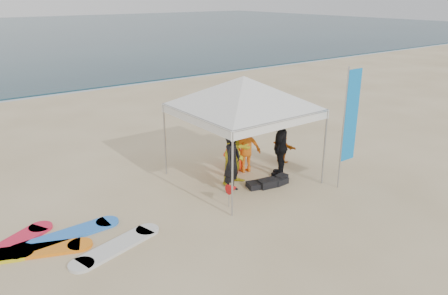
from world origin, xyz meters
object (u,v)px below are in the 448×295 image
person_orange_b (235,143)px  canopy_tent (244,76)px  marker_pennant (233,188)px  surfboard_spread (3,254)px  person_seated (283,147)px  person_black_a (232,162)px  feather_flag (350,117)px  person_yellow (237,152)px  person_orange_a (246,147)px  person_black_b (280,147)px

person_orange_b → canopy_tent: size_ratio=0.38×
marker_pennant → surfboard_spread: size_ratio=0.12×
canopy_tent → marker_pennant: size_ratio=7.42×
surfboard_spread → person_seated: bearing=3.0°
person_black_a → feather_flag: 3.51m
person_seated → marker_pennant: size_ratio=1.59×
person_yellow → canopy_tent: (0.34, 0.18, 2.15)m
person_seated → feather_flag: 2.90m
person_orange_b → feather_flag: 3.57m
person_yellow → person_orange_b: (0.56, 0.85, -0.06)m
person_orange_a → person_black_a: bearing=52.5°
canopy_tent → marker_pennant: canopy_tent is taller
person_black_b → surfboard_spread: 7.86m
person_orange_b → person_black_b: bearing=105.9°
person_orange_a → marker_pennant: 2.43m
person_yellow → canopy_tent: bearing=23.0°
person_black_a → person_yellow: 0.57m
person_black_a → person_orange_a: bearing=10.8°
person_black_b → marker_pennant: person_black_b is taller
feather_flag → surfboard_spread: feather_flag is taller
person_yellow → person_orange_b: person_yellow is taller
person_orange_a → person_black_b: bearing=142.8°
person_black_a → surfboard_spread: size_ratio=0.31×
person_yellow → marker_pennant: person_yellow is taller
person_black_a → surfboard_spread: (-5.92, 0.36, -0.83)m
person_orange_b → surfboard_spread: (-6.93, -0.83, -0.87)m
person_black_a → marker_pennant: 0.97m
person_black_a → person_orange_a: (1.23, 0.91, -0.05)m
person_orange_b → marker_pennant: person_orange_b is taller
marker_pennant → surfboard_spread: (-5.38, 1.08, -0.46)m
canopy_tent → person_black_a: bearing=-147.0°
person_yellow → person_orange_a: bearing=31.9°
person_yellow → surfboard_spread: size_ratio=0.35×
canopy_tent → surfboard_spread: 7.38m
person_black_b → canopy_tent: size_ratio=0.39×
surfboard_spread → person_black_b: bearing=-2.3°
person_black_a → person_orange_a: size_ratio=1.06×
person_orange_b → person_seated: 1.80m
person_seated → canopy_tent: (-1.94, -0.30, 2.61)m
feather_flag → marker_pennant: (-3.40, 0.92, -1.56)m
person_yellow → canopy_tent: 2.18m
person_orange_a → person_black_b: person_black_b is taller
person_orange_a → marker_pennant: (-1.77, -1.63, -0.32)m
person_black_a → person_black_b: 1.88m
person_yellow → person_black_b: (1.43, -0.29, -0.04)m
person_black_b → canopy_tent: (-1.10, 0.47, 2.18)m
surfboard_spread → person_orange_b: bearing=6.8°
person_orange_a → feather_flag: feather_flag is taller
person_black_b → surfboard_spread: bearing=-36.3°
person_yellow → marker_pennant: (-0.98, -1.05, -0.47)m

